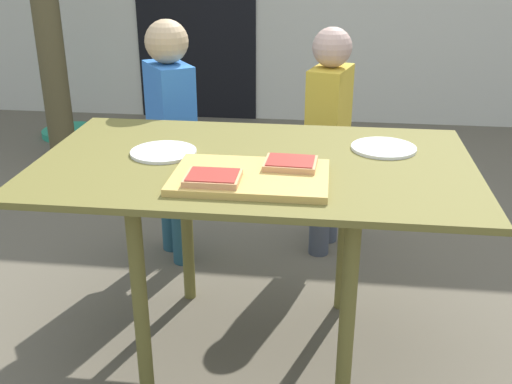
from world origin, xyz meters
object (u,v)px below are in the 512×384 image
plate_white_right (384,148)px  child_left (171,128)px  plate_white_left (163,152)px  dining_table (255,185)px  pizza_slice_near_left (213,178)px  garden_hose_coil (71,132)px  cutting_board (250,177)px  pizza_slice_far_right (291,163)px  child_right (328,129)px

plate_white_right → child_left: (-0.82, 0.48, -0.11)m
plate_white_right → plate_white_left: size_ratio=1.00×
dining_table → plate_white_right: 0.44m
pizza_slice_near_left → garden_hose_coil: pizza_slice_near_left is taller
cutting_board → child_left: (-0.43, 0.79, -0.11)m
pizza_slice_far_right → child_right: 0.91m
plate_white_left → child_left: bearing=102.5°
pizza_slice_far_right → garden_hose_coil: pizza_slice_far_right is taller
pizza_slice_near_left → pizza_slice_far_right: 0.24m
pizza_slice_near_left → plate_white_right: size_ratio=0.72×
dining_table → cutting_board: bearing=-86.8°
cutting_board → child_right: (0.21, 0.96, -0.14)m
garden_hose_coil → plate_white_right: bearing=-46.5°
dining_table → child_right: bearing=74.5°
dining_table → pizza_slice_far_right: pizza_slice_far_right is taller
cutting_board → pizza_slice_near_left: pizza_slice_near_left is taller
pizza_slice_near_left → child_left: size_ratio=0.14×
child_left → child_right: bearing=14.0°
child_left → garden_hose_coil: child_left is taller
cutting_board → plate_white_right: (0.39, 0.32, -0.01)m
pizza_slice_near_left → garden_hose_coil: bearing=121.3°
pizza_slice_far_right → pizza_slice_near_left: bearing=-145.4°
plate_white_left → child_right: 0.93m
dining_table → cutting_board: (0.01, -0.16, 0.09)m
pizza_slice_near_left → child_left: child_left is taller
cutting_board → child_left: 0.91m
plate_white_right → garden_hose_coil: (-2.00, 2.11, -0.68)m
dining_table → plate_white_right: plate_white_right is taller
pizza_slice_far_right → child_right: (0.10, 0.89, -0.16)m
child_left → child_right: 0.67m
garden_hose_coil → plate_white_left: bearing=-59.6°
cutting_board → child_right: bearing=77.6°
child_right → dining_table: bearing=-105.5°
plate_white_left → garden_hose_coil: 2.68m
dining_table → child_left: (-0.43, 0.63, -0.02)m
garden_hose_coil → pizza_slice_near_left: bearing=-58.7°
pizza_slice_near_left → pizza_slice_far_right: (0.20, 0.14, 0.00)m
pizza_slice_far_right → child_left: 0.91m
plate_white_left → pizza_slice_near_left: bearing=-51.5°
plate_white_right → plate_white_left: bearing=-169.8°
dining_table → garden_hose_coil: size_ratio=3.26×
pizza_slice_near_left → dining_table: bearing=70.1°
cutting_board → pizza_slice_near_left: 0.12m
dining_table → pizza_slice_far_right: (0.12, -0.09, 0.11)m
pizza_slice_far_right → garden_hose_coil: 3.01m
cutting_board → pizza_slice_far_right: 0.13m
pizza_slice_near_left → child_right: bearing=73.5°
pizza_slice_near_left → child_right: 1.08m
dining_table → plate_white_left: size_ratio=6.39×
cutting_board → garden_hose_coil: 3.00m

